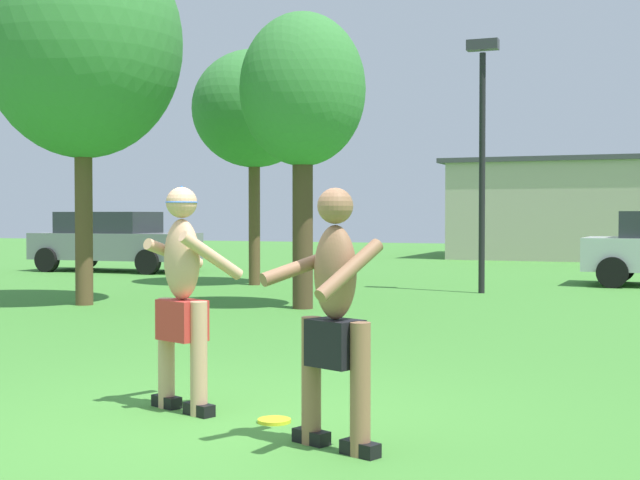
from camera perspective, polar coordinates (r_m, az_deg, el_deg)
ground_plane at (r=6.57m, az=-6.73°, el=-11.67°), size 80.00×80.00×0.00m
player_with_cap at (r=6.92m, az=-8.76°, el=-2.99°), size 0.75×0.74×1.73m
player_in_black at (r=5.72m, az=0.92°, el=-4.67°), size 0.78×0.69×1.68m
frisbee at (r=6.62m, az=-2.94°, el=-11.44°), size 0.25×0.25×0.03m
car_gray_mid_lot at (r=24.40m, az=-13.03°, el=-0.01°), size 4.36×2.15×1.58m
lamp_post at (r=17.45m, az=10.31°, el=6.64°), size 0.60×0.24×4.84m
tree_left_field at (r=15.63m, az=-14.91°, el=12.03°), size 3.30×3.30×6.28m
tree_right_field at (r=14.43m, az=-1.12°, el=9.36°), size 2.02×2.02×4.73m
tree_behind_players at (r=19.28m, az=-4.22°, el=8.29°), size 2.65×2.65×5.02m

